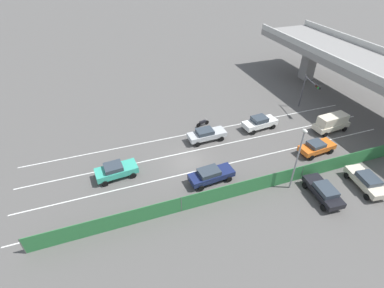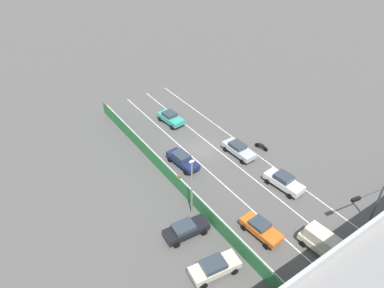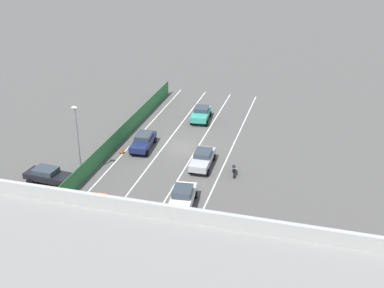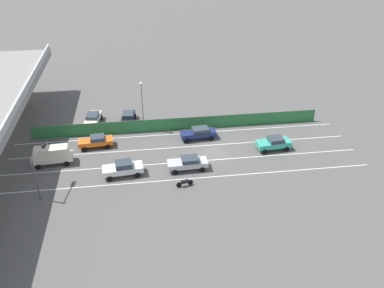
% 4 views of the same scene
% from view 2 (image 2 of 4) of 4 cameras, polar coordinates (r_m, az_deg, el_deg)
% --- Properties ---
extents(ground_plane, '(300.00, 300.00, 0.00)m').
position_cam_2_polar(ground_plane, '(46.21, 1.49, -0.97)').
color(ground_plane, '#565451').
extents(lane_line_left_edge, '(0.14, 43.25, 0.01)m').
position_cam_2_polar(lane_line_left_edge, '(46.83, 9.35, -0.94)').
color(lane_line_left_edge, silver).
rests_on(lane_line_left_edge, ground).
extents(lane_line_mid_left, '(0.14, 43.25, 0.01)m').
position_cam_2_polar(lane_line_mid_left, '(44.87, 6.03, -2.48)').
color(lane_line_mid_left, silver).
rests_on(lane_line_mid_left, ground).
extents(lane_line_mid_right, '(0.14, 43.25, 0.01)m').
position_cam_2_polar(lane_line_mid_right, '(43.10, 2.41, -4.14)').
color(lane_line_mid_right, silver).
rests_on(lane_line_mid_right, ground).
extents(lane_line_right_edge, '(0.14, 43.25, 0.01)m').
position_cam_2_polar(lane_line_right_edge, '(41.56, -1.52, -5.91)').
color(lane_line_right_edge, silver).
rests_on(lane_line_right_edge, ground).
extents(green_fence, '(0.10, 39.35, 1.79)m').
position_cam_2_polar(green_fence, '(40.48, -3.02, -5.63)').
color(green_fence, '#2D753D').
rests_on(green_fence, ground).
extents(car_hatchback_white, '(2.37, 4.77, 1.73)m').
position_cam_2_polar(car_hatchback_white, '(41.41, 14.54, -5.79)').
color(car_hatchback_white, silver).
rests_on(car_hatchback_white, ground).
extents(car_taxi_orange, '(2.23, 4.43, 1.53)m').
position_cam_2_polar(car_taxi_orange, '(36.02, 11.03, -13.16)').
color(car_taxi_orange, orange).
rests_on(car_taxi_orange, ground).
extents(car_taxi_teal, '(2.38, 4.43, 1.62)m').
position_cam_2_polar(car_taxi_teal, '(51.27, -3.47, 4.27)').
color(car_taxi_teal, teal).
rests_on(car_taxi_teal, ground).
extents(car_sedan_navy, '(2.24, 4.81, 1.56)m').
position_cam_2_polar(car_sedan_navy, '(43.24, -1.54, -2.47)').
color(car_sedan_navy, navy).
rests_on(car_sedan_navy, ground).
extents(car_sedan_silver, '(2.08, 4.75, 1.57)m').
position_cam_2_polar(car_sedan_silver, '(45.26, 7.49, -0.82)').
color(car_sedan_silver, '#B7BABC').
rests_on(car_sedan_silver, ground).
extents(car_van_cream, '(2.26, 4.89, 2.24)m').
position_cam_2_polar(car_van_cream, '(35.85, 20.63, -14.76)').
color(car_van_cream, beige).
rests_on(car_van_cream, ground).
extents(motorcycle, '(0.67, 1.93, 0.93)m').
position_cam_2_polar(motorcycle, '(46.97, 11.08, -0.35)').
color(motorcycle, black).
rests_on(motorcycle, ground).
extents(parked_sedan_dark, '(4.60, 2.28, 1.50)m').
position_cam_2_polar(parked_sedan_dark, '(35.34, -1.03, -13.50)').
color(parked_sedan_dark, black).
rests_on(parked_sedan_dark, ground).
extents(parked_sedan_cream, '(4.73, 2.50, 1.54)m').
position_cam_2_polar(parked_sedan_cream, '(32.76, 3.63, -19.10)').
color(parked_sedan_cream, beige).
rests_on(parked_sedan_cream, ground).
extents(traffic_light, '(3.93, 1.00, 4.96)m').
position_cam_2_polar(traffic_light, '(37.91, 26.45, -8.26)').
color(traffic_light, '#47474C').
rests_on(traffic_light, ground).
extents(street_lamp, '(0.60, 0.36, 6.98)m').
position_cam_2_polar(street_lamp, '(35.01, -0.04, -6.15)').
color(street_lamp, gray).
rests_on(street_lamp, ground).
extents(traffic_cone, '(0.47, 0.47, 0.70)m').
position_cam_2_polar(traffic_cone, '(41.80, -2.29, -5.05)').
color(traffic_cone, orange).
rests_on(traffic_cone, ground).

